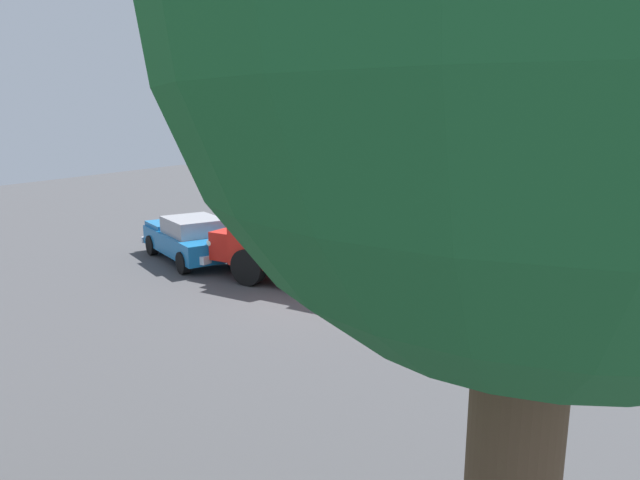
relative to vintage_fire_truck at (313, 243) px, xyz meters
The scene contains 9 objects.
ground_plane 1.54m from the vintage_fire_truck, 146.81° to the right, with size 60.00×60.00×0.00m, color #424244.
vintage_fire_truck is the anchor object (origin of this frame).
classic_hot_rod 4.96m from the vintage_fire_truck, 82.48° to the left, with size 3.73×4.71×1.46m.
parked_pickup 8.72m from the vintage_fire_truck, 23.42° to the right, with size 5.07×3.89×1.90m.
lawn_chair_near_truck 3.31m from the vintage_fire_truck, 42.85° to the left, with size 0.65×0.65×1.02m.
lawn_chair_by_car 4.19m from the vintage_fire_truck, 50.11° to the left, with size 0.69×0.69×1.02m.
lawn_chair_spare 4.22m from the vintage_fire_truck, 60.04° to the left, with size 0.69×0.69×1.02m.
spectator_seated 3.17m from the vintage_fire_truck, 43.63° to the left, with size 0.63×0.55×1.29m.
utility_pole 12.57m from the vintage_fire_truck, 41.85° to the left, with size 0.97×1.52×7.42m.
Camera 1 is at (-13.12, -6.76, 4.72)m, focal length 32.37 mm.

